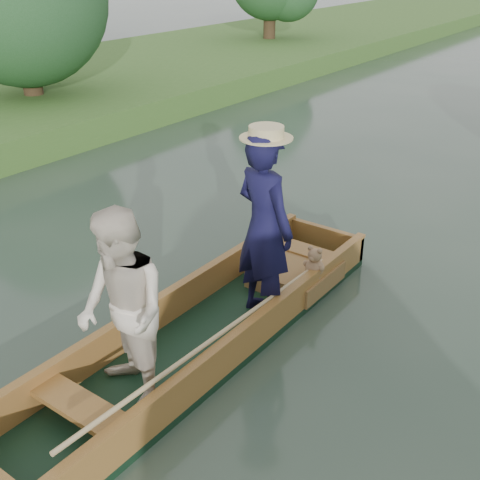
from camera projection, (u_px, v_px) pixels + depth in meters
The scene contains 2 objects.
ground at pixel (206, 343), 6.21m from camera, with size 120.00×120.00×0.00m, color #283D30.
punt at pixel (203, 290), 5.75m from camera, with size 1.19×5.00×2.14m.
Camera 1 is at (3.30, -3.91, 3.69)m, focal length 45.00 mm.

